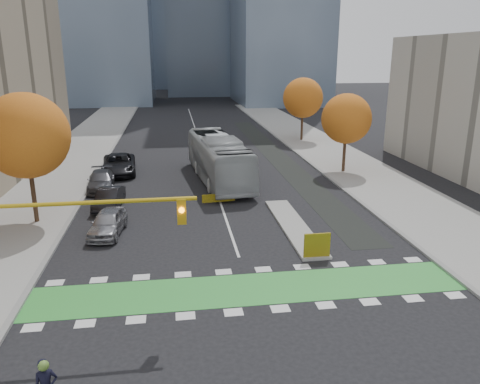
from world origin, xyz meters
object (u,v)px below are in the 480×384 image
object	(u,v)px
tree_west	(26,136)
parked_car_d	(119,164)
bus	(219,158)
parked_car_b	(109,199)
tree_east_near	(346,119)
traffic_signal_west	(48,232)
parked_car_c	(101,181)
hazard_board	(317,245)
parked_car_a	(108,223)
tree_east_far	(303,98)

from	to	relation	value
tree_west	parked_car_d	size ratio (longest dim) A/B	1.33
bus	parked_car_b	world-z (taller)	bus
tree_east_near	parked_car_b	xyz separation A→B (m)	(-19.80, -7.57, -4.16)
tree_west	traffic_signal_west	xyz separation A→B (m)	(4.07, -12.51, -1.58)
tree_west	parked_car_c	world-z (taller)	tree_west
hazard_board	tree_east_near	world-z (taller)	tree_east_near
hazard_board	traffic_signal_west	world-z (taller)	traffic_signal_west
tree_west	parked_car_c	xyz separation A→B (m)	(3.00, 7.43, -4.90)
hazard_board	parked_car_a	world-z (taller)	parked_car_a
tree_east_near	parked_car_d	bearing A→B (deg)	173.10
tree_east_near	bus	xyz separation A→B (m)	(-11.48, -1.15, -2.97)
tree_east_far	tree_west	bearing A→B (deg)	-133.30
bus	parked_car_a	bearing A→B (deg)	-130.19
hazard_board	bus	world-z (taller)	bus
parked_car_b	parked_car_c	xyz separation A→B (m)	(-1.20, 5.00, 0.01)
hazard_board	tree_west	xyz separation A→B (m)	(-16.00, 7.80, 4.82)
tree_west	hazard_board	bearing A→B (deg)	-25.99
parked_car_c	parked_car_d	world-z (taller)	parked_car_d
bus	parked_car_b	bearing A→B (deg)	-148.28
parked_car_a	parked_car_d	distance (m)	15.03
parked_car_c	parked_car_d	size ratio (longest dim) A/B	0.79
hazard_board	parked_car_d	bearing A→B (deg)	120.92
tree_east_far	traffic_signal_west	size ratio (longest dim) A/B	0.90
parked_car_d	traffic_signal_west	bearing A→B (deg)	-94.02
hazard_board	parked_car_d	xyz separation A→B (m)	(-12.12, 20.23, 0.06)
parked_car_a	parked_car_b	distance (m)	5.03
tree_east_far	parked_car_b	bearing A→B (deg)	-130.74
parked_car_c	tree_west	bearing A→B (deg)	-116.78
hazard_board	tree_west	bearing A→B (deg)	154.01
traffic_signal_west	parked_car_d	distance (m)	25.15
tree_east_far	traffic_signal_west	xyz separation A→B (m)	(-20.43, -38.51, -1.21)
tree_east_near	parked_car_c	size ratio (longest dim) A/B	1.44
traffic_signal_west	bus	xyz separation A→B (m)	(8.45, 21.36, -2.14)
traffic_signal_west	bus	world-z (taller)	traffic_signal_west
traffic_signal_west	parked_car_d	xyz separation A→B (m)	(-0.19, 24.95, -3.17)
hazard_board	parked_car_c	bearing A→B (deg)	130.48
parked_car_c	parked_car_d	bearing A→B (deg)	75.20
traffic_signal_west	hazard_board	bearing A→B (deg)	21.55
tree_east_far	parked_car_a	bearing A→B (deg)	-124.67
bus	parked_car_a	distance (m)	13.87
tree_west	parked_car_b	size ratio (longest dim) A/B	1.92
traffic_signal_west	parked_car_c	bearing A→B (deg)	93.07
parked_car_a	parked_car_d	bearing A→B (deg)	100.22
parked_car_b	parked_car_c	size ratio (longest dim) A/B	0.87
bus	parked_car_d	distance (m)	9.41
parked_car_a	tree_east_far	bearing A→B (deg)	62.27
tree_east_far	parked_car_d	xyz separation A→B (m)	(-20.62, -13.57, -4.38)
traffic_signal_west	bus	size ratio (longest dim) A/B	0.63
tree_west	tree_east_far	size ratio (longest dim) A/B	1.08
parked_car_c	parked_car_b	bearing A→B (deg)	-81.30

